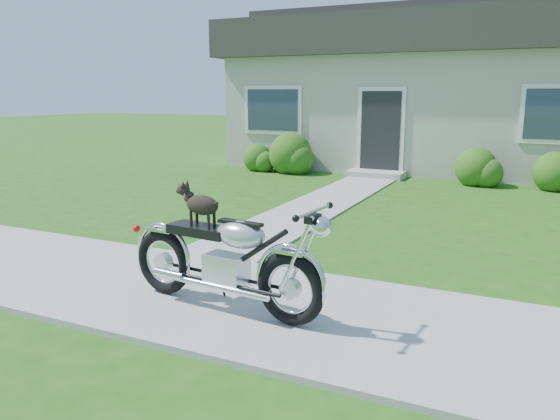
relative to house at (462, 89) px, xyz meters
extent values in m
plane|color=#235114|center=(0.00, -11.99, -2.16)|extent=(80.00, 80.00, 0.00)
cube|color=#9E9B93|center=(0.00, -11.99, -2.14)|extent=(24.00, 2.20, 0.04)
cube|color=#9E9B93|center=(-1.50, -6.99, -2.14)|extent=(1.20, 8.00, 0.03)
cube|color=#BBB6A9|center=(0.00, 0.01, -0.66)|extent=(12.00, 6.00, 3.00)
cube|color=#2D2B28|center=(0.00, 0.01, 1.34)|extent=(12.60, 6.60, 1.00)
cube|color=#2D2B28|center=(0.00, 0.01, 2.04)|extent=(12.60, 2.00, 0.60)
cube|color=black|center=(-1.50, -3.02, -1.11)|extent=(1.00, 0.06, 2.10)
cube|color=#9E9B93|center=(-1.50, -3.37, -2.08)|extent=(1.40, 0.70, 0.16)
cube|color=#2D3847|center=(-4.50, -3.02, -0.56)|extent=(1.70, 0.05, 1.30)
sphere|color=#2E5B18|center=(-4.72, -3.49, -1.83)|extent=(0.78, 0.78, 0.78)
sphere|color=#2E5B18|center=(2.47, -3.49, -1.77)|extent=(0.90, 0.90, 0.90)
sphere|color=#2E5B18|center=(0.86, -3.49, -1.76)|extent=(0.93, 0.93, 0.93)
sphere|color=#2E5B18|center=(-3.75, -3.49, -1.68)|extent=(1.13, 1.13, 1.13)
imported|color=#245F19|center=(-3.42, -3.44, -1.77)|extent=(0.87, 0.90, 0.77)
imported|color=#1D691C|center=(0.91, -3.44, -1.80)|extent=(0.43, 0.43, 0.72)
torus|color=black|center=(0.24, -12.35, -1.78)|extent=(0.68, 0.18, 0.67)
torus|color=black|center=(-1.25, -12.19, -1.78)|extent=(0.68, 0.18, 0.67)
cube|color=silver|center=(-0.45, -12.28, -1.73)|extent=(0.42, 0.28, 0.30)
ellipsoid|color=silver|center=(-0.28, -12.30, -1.36)|extent=(0.54, 0.34, 0.26)
cube|color=black|center=(-0.75, -12.25, -1.38)|extent=(0.67, 0.33, 0.09)
cube|color=silver|center=(0.24, -12.35, -1.44)|extent=(0.31, 0.17, 0.03)
cube|color=silver|center=(-1.25, -12.19, -1.44)|extent=(0.31, 0.17, 0.03)
cylinder|color=silver|center=(0.46, -12.38, -1.06)|extent=(0.09, 0.60, 0.03)
sphere|color=silver|center=(0.54, -12.39, -1.18)|extent=(0.19, 0.19, 0.17)
cylinder|color=silver|center=(-0.47, -12.41, -1.86)|extent=(1.10, 0.18, 0.06)
ellipsoid|color=black|center=(-0.72, -12.25, -1.13)|extent=(0.38, 0.21, 0.19)
sphere|color=black|center=(-0.94, -12.23, -1.01)|extent=(0.13, 0.13, 0.12)
cylinder|color=black|center=(-0.82, -12.20, -1.26)|extent=(0.03, 0.03, 0.15)
cylinder|color=black|center=(-0.83, -12.28, -1.26)|extent=(0.03, 0.03, 0.15)
cylinder|color=black|center=(-0.61, -12.22, -1.26)|extent=(0.03, 0.03, 0.15)
cylinder|color=black|center=(-0.62, -12.30, -1.26)|extent=(0.03, 0.03, 0.15)
torus|color=#A62C6D|center=(-0.89, -12.23, -1.06)|extent=(0.07, 0.11, 0.10)
camera|label=1|loc=(2.10, -16.49, -0.10)|focal=35.00mm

